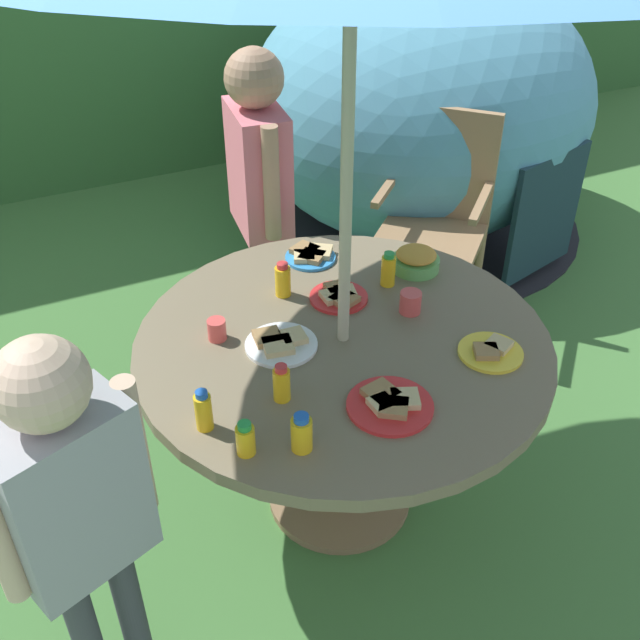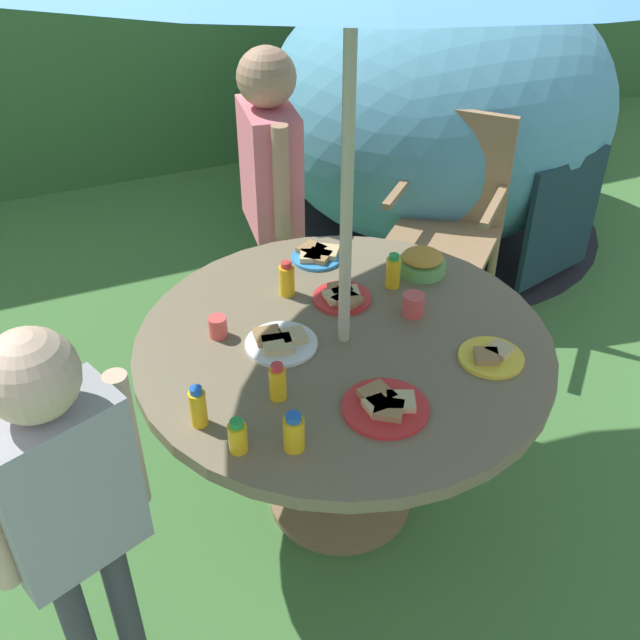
{
  "view_description": "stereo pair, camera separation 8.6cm",
  "coord_description": "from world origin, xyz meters",
  "px_view_note": "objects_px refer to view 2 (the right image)",
  "views": [
    {
      "loc": [
        -0.87,
        -1.68,
        2.19
      ],
      "look_at": [
        -0.08,
        -0.0,
        0.84
      ],
      "focal_mm": 42.2,
      "sensor_mm": 36.0,
      "label": 1
    },
    {
      "loc": [
        -0.79,
        -1.72,
        2.19
      ],
      "look_at": [
        -0.08,
        -0.0,
        0.84
      ],
      "focal_mm": 42.2,
      "sensor_mm": 36.0,
      "label": 2
    }
  ],
  "objects_px": {
    "dome_tent": "(439,107)",
    "juice_bottle_near_left": "(287,279)",
    "plate_near_right": "(317,255)",
    "plate_far_right": "(492,356)",
    "plate_center_back": "(386,406)",
    "child_in_grey_shirt": "(63,486)",
    "plate_back_edge": "(280,342)",
    "wooden_chair": "(450,211)",
    "juice_bottle_spot_a": "(198,407)",
    "garden_table": "(343,370)",
    "juice_bottle_far_left": "(278,382)",
    "child_in_pink_shirt": "(270,169)",
    "juice_bottle_mid_left": "(294,433)",
    "cup_near": "(218,327)",
    "plate_center_front": "(343,296)",
    "juice_bottle_front_edge": "(393,272)",
    "cup_far": "(413,305)",
    "juice_bottle_mid_right": "(238,437)"
  },
  "relations": [
    {
      "from": "dome_tent",
      "to": "juice_bottle_mid_right",
      "type": "distance_m",
      "value": 2.78
    },
    {
      "from": "juice_bottle_mid_left",
      "to": "wooden_chair",
      "type": "bearing_deg",
      "value": 45.75
    },
    {
      "from": "plate_center_back",
      "to": "juice_bottle_near_left",
      "type": "distance_m",
      "value": 0.66
    },
    {
      "from": "juice_bottle_far_left",
      "to": "cup_near",
      "type": "height_order",
      "value": "juice_bottle_far_left"
    },
    {
      "from": "plate_near_right",
      "to": "juice_bottle_spot_a",
      "type": "distance_m",
      "value": 0.93
    },
    {
      "from": "garden_table",
      "to": "dome_tent",
      "type": "bearing_deg",
      "value": 52.36
    },
    {
      "from": "juice_bottle_spot_a",
      "to": "child_in_grey_shirt",
      "type": "bearing_deg",
      "value": -158.73
    },
    {
      "from": "dome_tent",
      "to": "juice_bottle_near_left",
      "type": "height_order",
      "value": "dome_tent"
    },
    {
      "from": "plate_center_front",
      "to": "juice_bottle_mid_left",
      "type": "bearing_deg",
      "value": -124.37
    },
    {
      "from": "juice_bottle_near_left",
      "to": "juice_bottle_mid_left",
      "type": "xyz_separation_m",
      "value": [
        -0.24,
        -0.69,
        -0.0
      ]
    },
    {
      "from": "juice_bottle_mid_left",
      "to": "juice_bottle_spot_a",
      "type": "relative_size",
      "value": 0.9
    },
    {
      "from": "dome_tent",
      "to": "plate_center_back",
      "type": "relative_size",
      "value": 9.86
    },
    {
      "from": "wooden_chair",
      "to": "juice_bottle_mid_right",
      "type": "bearing_deg",
      "value": -92.21
    },
    {
      "from": "plate_near_right",
      "to": "plate_far_right",
      "type": "bearing_deg",
      "value": -70.45
    },
    {
      "from": "wooden_chair",
      "to": "juice_bottle_front_edge",
      "type": "distance_m",
      "value": 0.98
    },
    {
      "from": "dome_tent",
      "to": "plate_back_edge",
      "type": "distance_m",
      "value": 2.32
    },
    {
      "from": "juice_bottle_near_left",
      "to": "cup_near",
      "type": "distance_m",
      "value": 0.32
    },
    {
      "from": "juice_bottle_near_left",
      "to": "juice_bottle_far_left",
      "type": "relative_size",
      "value": 1.05
    },
    {
      "from": "wooden_chair",
      "to": "plate_far_right",
      "type": "height_order",
      "value": "wooden_chair"
    },
    {
      "from": "garden_table",
      "to": "plate_back_edge",
      "type": "bearing_deg",
      "value": 166.62
    },
    {
      "from": "juice_bottle_mid_right",
      "to": "juice_bottle_spot_a",
      "type": "xyz_separation_m",
      "value": [
        -0.07,
        0.14,
        0.01
      ]
    },
    {
      "from": "child_in_grey_shirt",
      "to": "juice_bottle_mid_right",
      "type": "xyz_separation_m",
      "value": [
        0.44,
        0.01,
        -0.01
      ]
    },
    {
      "from": "plate_near_right",
      "to": "juice_bottle_spot_a",
      "type": "height_order",
      "value": "juice_bottle_spot_a"
    },
    {
      "from": "child_in_grey_shirt",
      "to": "plate_center_back",
      "type": "xyz_separation_m",
      "value": [
        0.87,
        0.0,
        -0.04
      ]
    },
    {
      "from": "juice_bottle_spot_a",
      "to": "plate_far_right",
      "type": "bearing_deg",
      "value": -4.2
    },
    {
      "from": "juice_bottle_mid_right",
      "to": "cup_far",
      "type": "relative_size",
      "value": 1.38
    },
    {
      "from": "juice_bottle_front_edge",
      "to": "juice_bottle_spot_a",
      "type": "height_order",
      "value": "juice_bottle_spot_a"
    },
    {
      "from": "child_in_pink_shirt",
      "to": "juice_bottle_near_left",
      "type": "distance_m",
      "value": 0.74
    },
    {
      "from": "dome_tent",
      "to": "juice_bottle_near_left",
      "type": "bearing_deg",
      "value": -150.14
    },
    {
      "from": "cup_far",
      "to": "plate_back_edge",
      "type": "bearing_deg",
      "value": 178.77
    },
    {
      "from": "wooden_chair",
      "to": "plate_near_right",
      "type": "distance_m",
      "value": 0.95
    },
    {
      "from": "plate_center_back",
      "to": "juice_bottle_front_edge",
      "type": "distance_m",
      "value": 0.64
    },
    {
      "from": "dome_tent",
      "to": "juice_bottle_front_edge",
      "type": "distance_m",
      "value": 1.89
    },
    {
      "from": "child_in_pink_shirt",
      "to": "juice_bottle_mid_left",
      "type": "height_order",
      "value": "child_in_pink_shirt"
    },
    {
      "from": "child_in_grey_shirt",
      "to": "plate_back_edge",
      "type": "distance_m",
      "value": 0.8
    },
    {
      "from": "garden_table",
      "to": "juice_bottle_far_left",
      "type": "relative_size",
      "value": 11.09
    },
    {
      "from": "plate_center_front",
      "to": "juice_bottle_mid_right",
      "type": "bearing_deg",
      "value": -135.09
    },
    {
      "from": "wooden_chair",
      "to": "cup_near",
      "type": "height_order",
      "value": "wooden_chair"
    },
    {
      "from": "plate_center_front",
      "to": "juice_bottle_spot_a",
      "type": "bearing_deg",
      "value": -146.55
    },
    {
      "from": "juice_bottle_near_left",
      "to": "juice_bottle_mid_left",
      "type": "height_order",
      "value": "juice_bottle_near_left"
    },
    {
      "from": "juice_bottle_spot_a",
      "to": "cup_near",
      "type": "distance_m",
      "value": 0.4
    },
    {
      "from": "juice_bottle_front_edge",
      "to": "juice_bottle_spot_a",
      "type": "relative_size",
      "value": 0.99
    },
    {
      "from": "plate_near_right",
      "to": "juice_bottle_far_left",
      "type": "distance_m",
      "value": 0.77
    },
    {
      "from": "child_in_pink_shirt",
      "to": "plate_back_edge",
      "type": "xyz_separation_m",
      "value": [
        -0.32,
        -0.97,
        -0.12
      ]
    },
    {
      "from": "juice_bottle_far_left",
      "to": "juice_bottle_mid_right",
      "type": "relative_size",
      "value": 1.16
    },
    {
      "from": "juice_bottle_near_left",
      "to": "juice_bottle_spot_a",
      "type": "bearing_deg",
      "value": -131.26
    },
    {
      "from": "plate_center_front",
      "to": "juice_bottle_front_edge",
      "type": "height_order",
      "value": "juice_bottle_front_edge"
    },
    {
      "from": "juice_bottle_mid_right",
      "to": "dome_tent",
      "type": "bearing_deg",
      "value": 49.19
    },
    {
      "from": "garden_table",
      "to": "child_in_pink_shirt",
      "type": "xyz_separation_m",
      "value": [
        0.12,
        1.02,
        0.26
      ]
    },
    {
      "from": "plate_near_right",
      "to": "cup_near",
      "type": "bearing_deg",
      "value": -145.86
    }
  ]
}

